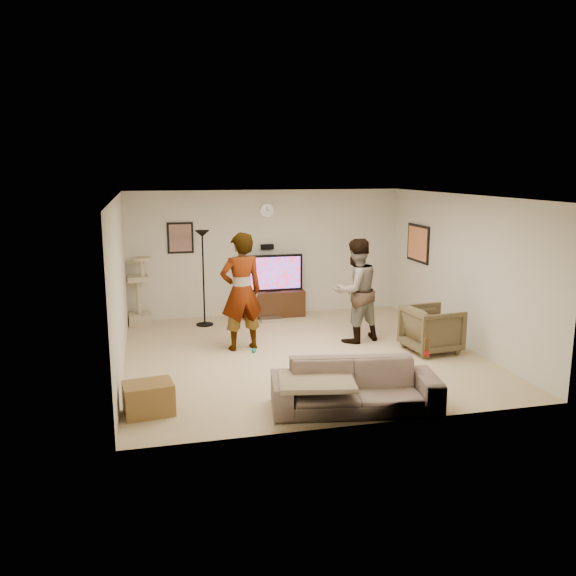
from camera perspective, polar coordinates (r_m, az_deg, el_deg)
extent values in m
cube|color=tan|center=(9.48, 1.33, -6.42)|extent=(5.50, 5.50, 0.02)
cube|color=silver|center=(9.03, 1.40, 8.97)|extent=(5.50, 5.50, 0.02)
cube|color=silver|center=(11.82, -2.08, 3.43)|extent=(5.50, 0.04, 2.50)
cube|color=silver|center=(6.62, 7.52, -3.11)|extent=(5.50, 0.04, 2.50)
cube|color=silver|center=(8.88, -16.04, 0.29)|extent=(0.04, 5.50, 2.50)
cube|color=silver|center=(10.23, 16.43, 1.70)|extent=(0.04, 5.50, 2.50)
cylinder|color=white|center=(11.70, -2.08, 7.53)|extent=(0.26, 0.04, 0.26)
cube|color=black|center=(11.74, -2.02, 4.02)|extent=(0.25, 0.10, 0.10)
cube|color=#856057|center=(11.54, -10.40, 4.80)|extent=(0.42, 0.03, 0.52)
cube|color=#E4824F|center=(11.58, 12.49, 4.24)|extent=(0.03, 0.78, 0.62)
cube|color=black|center=(11.78, -1.51, -1.49)|extent=(1.25, 0.45, 0.52)
cube|color=silver|center=(11.43, -1.68, -3.06)|extent=(0.40, 0.30, 0.07)
cube|color=black|center=(11.65, -1.53, 1.49)|extent=(1.21, 0.08, 0.72)
cube|color=blue|center=(11.61, -1.48, 1.45)|extent=(1.12, 0.01, 0.63)
cylinder|color=black|center=(11.07, -8.20, 0.91)|extent=(0.32, 0.32, 1.79)
cube|color=tan|center=(11.44, -14.31, -0.25)|extent=(0.44, 0.44, 1.30)
imported|color=gray|center=(9.50, -4.55, -0.36)|extent=(0.77, 0.58, 1.92)
imported|color=#356280|center=(10.00, 6.57, -0.25)|extent=(1.03, 0.91, 1.77)
imported|color=#715F56|center=(7.33, 6.52, -9.44)|extent=(2.14, 1.12, 0.60)
cube|color=tan|center=(7.15, 2.78, -9.04)|extent=(1.01, 0.85, 0.06)
cylinder|color=#4B2F12|center=(7.56, 13.32, -5.65)|extent=(0.06, 0.06, 0.25)
imported|color=#4D432C|center=(9.77, 13.76, -3.90)|extent=(0.88, 0.86, 0.74)
cube|color=brown|center=(7.39, -13.37, -10.37)|extent=(0.63, 0.51, 0.39)
sphere|color=#0A8B71|center=(9.53, -3.33, -6.06)|extent=(0.07, 0.07, 0.07)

